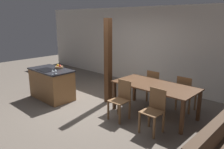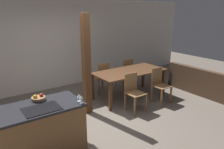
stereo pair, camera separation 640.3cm
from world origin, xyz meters
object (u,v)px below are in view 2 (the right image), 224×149
Objects in this scene: dining_chair_far_right at (126,72)px; couch at (204,84)px; dining_chair_near_right at (160,84)px; dining_chair_near_left at (134,91)px; wine_glass_middle at (79,96)px; timber_post at (86,66)px; fruit_bowl at (38,98)px; wine_glass_near at (81,97)px; dining_table at (129,74)px; dining_chair_far_left at (102,77)px; kitchen_island at (41,130)px.

dining_chair_far_right reaches higher than couch.
couch is at bearing -10.43° from dining_chair_near_right.
dining_chair_far_right is at bearing 57.91° from dining_chair_near_left.
timber_post is (0.79, 1.16, 0.17)m from wine_glass_middle.
couch is (4.82, -0.15, -0.66)m from fruit_bowl.
dining_chair_near_left is (1.76, 0.69, -0.51)m from wine_glass_near.
dining_chair_far_right is 0.45× the size of couch.
wine_glass_middle is 0.15× the size of dining_chair_far_right.
wine_glass_near is 2.79m from dining_chair_near_right.
dining_chair_near_left is at bearing 57.91° from dining_chair_far_right.
fruit_bowl is 0.72m from wine_glass_middle.
dining_table is 2.17× the size of dining_chair_near_left.
fruit_bowl reaches higher than dining_table.
dining_chair_far_right is at bearing -180.00° from dining_chair_far_left.
dining_chair_far_left is (2.30, 1.58, -0.44)m from fruit_bowl.
dining_table is 2.17× the size of dining_chair_far_right.
fruit_bowl is (0.07, 0.24, 0.48)m from kitchen_island.
couch is (4.27, 0.31, -0.72)m from wine_glass_middle.
dining_chair_far_left is at bearing 50.41° from wine_glass_near.
fruit_bowl is at bearing 88.28° from couch.
kitchen_island is 2.98m from dining_chair_far_left.
kitchen_island is at bearing 153.14° from wine_glass_near.
dining_table is 0.87m from dining_chair_near_left.
dining_table is (2.82, 1.10, 0.23)m from kitchen_island.
fruit_bowl reaches higher than dining_chair_far_left.
fruit_bowl is at bearing -176.38° from dining_chair_near_left.
wine_glass_near is (0.54, -0.55, 0.07)m from fruit_bowl.
wine_glass_middle is 3.39m from dining_chair_far_right.
wine_glass_near reaches higher than dining_chair_near_left.
timber_post is at bearing 33.76° from kitchen_island.
fruit_bowl is 0.12× the size of dining_table.
timber_post is (-1.42, -0.16, 0.48)m from dining_table.
wine_glass_near is 4.35m from couch.
dining_chair_near_right reaches higher than dining_table.
dining_table is (2.21, 1.33, -0.32)m from wine_glass_middle.
dining_chair_near_right is at bearing 2.60° from fruit_bowl.
dining_chair_near_right reaches higher than kitchen_island.
wine_glass_near is at bearing -165.41° from dining_chair_near_right.
dining_chair_near_left reaches higher than couch.
dining_chair_far_left is at bearing 34.47° from fruit_bowl.
wine_glass_near is 0.06× the size of timber_post.
dining_chair_far_left is 3.06m from couch.
wine_glass_middle reaches higher than dining_chair_far_right.
wine_glass_near is 0.08m from wine_glass_middle.
fruit_bowl reaches higher than dining_chair_near_left.
dining_chair_near_left is (1.76, 0.61, -0.51)m from wine_glass_middle.
fruit_bowl is at bearing 34.47° from dining_chair_far_left.
wine_glass_near is 0.15× the size of dining_chair_near_left.
dining_chair_near_left reaches higher than kitchen_island.
dining_chair_far_right is (2.66, 2.12, -0.51)m from wine_glass_near.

